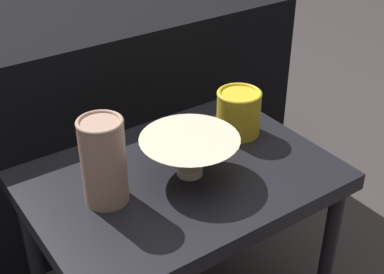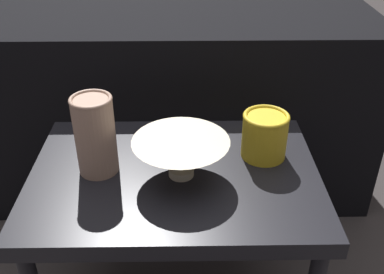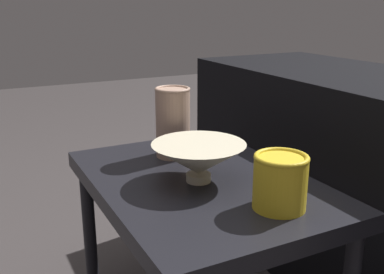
{
  "view_description": "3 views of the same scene",
  "coord_description": "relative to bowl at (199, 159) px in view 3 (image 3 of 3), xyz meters",
  "views": [
    {
      "loc": [
        -0.53,
        -0.81,
        1.13
      ],
      "look_at": [
        0.03,
        0.01,
        0.53
      ],
      "focal_mm": 50.0,
      "sensor_mm": 36.0,
      "label": 1
    },
    {
      "loc": [
        0.03,
        -0.84,
        1.06
      ],
      "look_at": [
        0.04,
        -0.02,
        0.55
      ],
      "focal_mm": 42.0,
      "sensor_mm": 36.0,
      "label": 2
    },
    {
      "loc": [
        0.87,
        -0.47,
        0.85
      ],
      "look_at": [
        -0.01,
        -0.02,
        0.55
      ],
      "focal_mm": 42.0,
      "sensor_mm": 36.0,
      "label": 3
    }
  ],
  "objects": [
    {
      "name": "table",
      "position": [
        -0.02,
        0.01,
        -0.11
      ],
      "size": [
        0.67,
        0.47,
        0.45
      ],
      "color": "black",
      "rests_on": "ground_plane"
    },
    {
      "name": "vase_textured_left",
      "position": [
        -0.19,
        0.02,
        0.04
      ],
      "size": [
        0.09,
        0.09,
        0.19
      ],
      "color": "tan",
      "rests_on": "table"
    },
    {
      "name": "vase_colorful_right",
      "position": [
        0.2,
        0.08,
        0.0
      ],
      "size": [
        0.11,
        0.11,
        0.11
      ],
      "color": "gold",
      "rests_on": "table"
    },
    {
      "name": "bowl",
      "position": [
        0.0,
        0.0,
        0.0
      ],
      "size": [
        0.22,
        0.22,
        0.09
      ],
      "color": "beige",
      "rests_on": "table"
    },
    {
      "name": "couch_backdrop",
      "position": [
        -0.02,
        0.6,
        -0.18
      ],
      "size": [
        1.31,
        0.5,
        0.64
      ],
      "color": "black",
      "rests_on": "ground_plane"
    }
  ]
}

